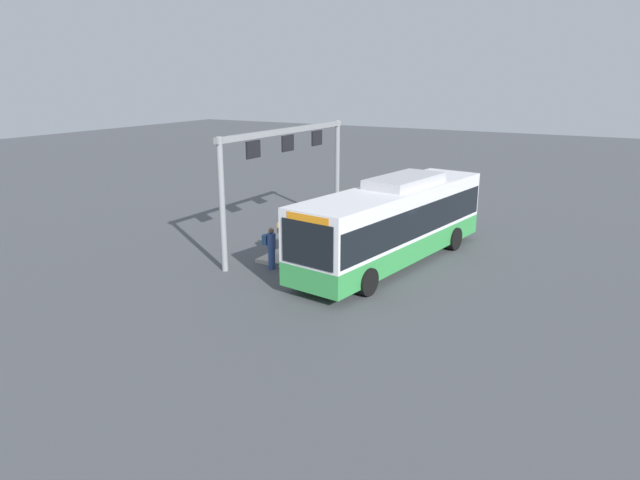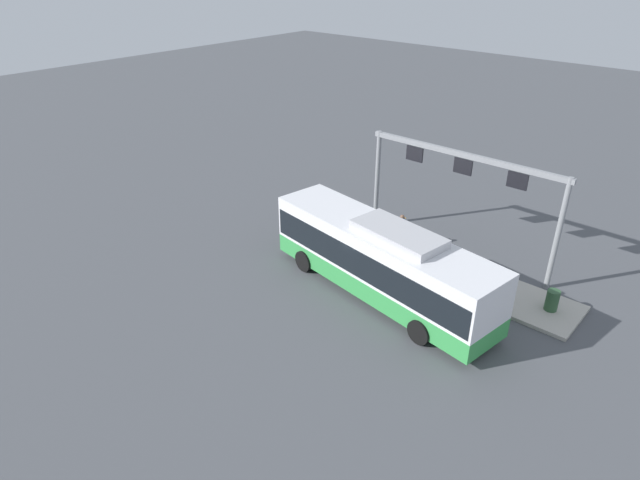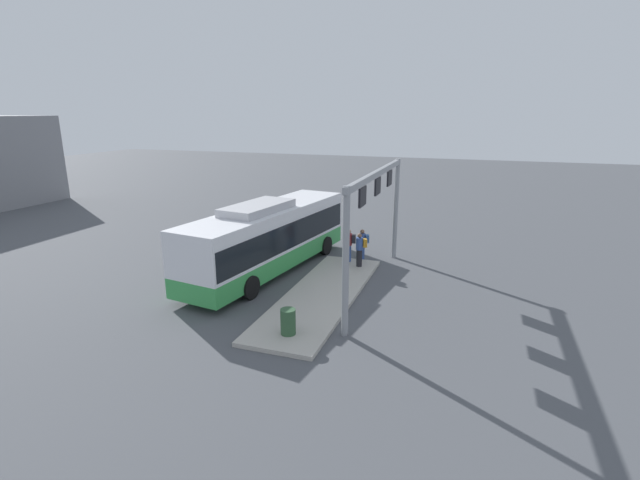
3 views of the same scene
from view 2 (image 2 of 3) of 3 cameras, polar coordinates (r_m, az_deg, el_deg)
ground_plane at (r=23.88m, az=6.18°, el=-5.65°), size 120.00×120.00×0.00m
platform_curb at (r=25.46m, az=14.85°, el=-3.96°), size 10.00×2.80×0.16m
bus_main at (r=22.92m, az=6.42°, el=-1.89°), size 11.16×4.04×3.46m
person_boarding at (r=26.84m, az=6.64°, el=1.00°), size 0.42×0.58×1.67m
person_waiting_near at (r=27.08m, az=8.49°, el=1.14°), size 0.50×0.60×1.67m
person_waiting_mid at (r=27.68m, az=5.85°, el=1.57°), size 0.45×0.59×1.67m
platform_sign_gantry at (r=25.98m, az=14.49°, el=5.94°), size 9.74×0.24×5.20m
trash_bin at (r=24.20m, az=23.06°, el=-5.80°), size 0.52×0.52×0.90m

